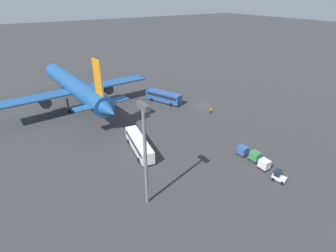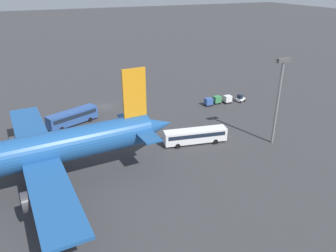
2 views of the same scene
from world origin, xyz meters
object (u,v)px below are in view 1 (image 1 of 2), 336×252
object	(u,v)px
shuttle_bus_near	(164,96)
cargo_cart_green	(255,156)
baggage_tug	(279,176)
worker_person	(211,110)
airplane	(75,87)
shuttle_bus_far	(139,144)
cargo_cart_white	(264,164)
cargo_cart_blue	(243,150)

from	to	relation	value
shuttle_bus_near	cargo_cart_green	size ratio (longest dim) A/B	5.84
baggage_tug	worker_person	bearing A→B (deg)	-34.03
airplane	baggage_tug	xyz separation A→B (m)	(-53.66, -21.02, -5.70)
shuttle_bus_far	cargo_cart_white	world-z (taller)	shuttle_bus_far
shuttle_bus_near	baggage_tug	distance (m)	44.13
shuttle_bus_near	worker_person	distance (m)	15.98
cargo_cart_blue	cargo_cart_white	bearing A→B (deg)	178.07
cargo_cart_green	shuttle_bus_near	bearing A→B (deg)	-2.27
shuttle_bus_far	cargo_cart_green	xyz separation A→B (m)	(-16.09, -18.04, -0.65)
shuttle_bus_near	cargo_cart_blue	xyz separation A→B (m)	(-34.55, 1.99, -0.78)
worker_person	cargo_cart_white	bearing A→B (deg)	161.02
baggage_tug	worker_person	distance (m)	31.06
baggage_tug	cargo_cart_green	bearing A→B (deg)	-27.38
cargo_cart_green	cargo_cart_blue	xyz separation A→B (m)	(2.87, 0.51, 0.00)
airplane	cargo_cart_green	bearing A→B (deg)	-159.02
cargo_cart_green	shuttle_bus_far	bearing A→B (deg)	48.27
airplane	cargo_cart_green	size ratio (longest dim) A/B	24.17
cargo_cart_green	cargo_cart_blue	world-z (taller)	same
baggage_tug	cargo_cart_white	distance (m)	3.79
worker_person	cargo_cart_white	xyz separation A→B (m)	(-25.84, 8.89, 0.32)
airplane	shuttle_bus_near	distance (m)	26.09
shuttle_bus_near	shuttle_bus_far	size ratio (longest dim) A/B	0.92
airplane	baggage_tug	world-z (taller)	airplane
airplane	cargo_cart_green	xyz separation A→B (m)	(-47.05, -22.32, -5.45)
shuttle_bus_near	cargo_cart_blue	world-z (taller)	shuttle_bus_near
airplane	cargo_cart_white	distance (m)	54.67
cargo_cart_white	cargo_cart_green	size ratio (longest dim) A/B	1.00
airplane	cargo_cart_blue	size ratio (longest dim) A/B	24.17
airplane	worker_person	xyz separation A→B (m)	(-24.08, -30.51, -5.77)
shuttle_bus_far	cargo_cart_white	xyz separation A→B (m)	(-18.97, -17.34, -0.65)
cargo_cart_blue	baggage_tug	bearing A→B (deg)	175.22
baggage_tug	cargo_cart_white	xyz separation A→B (m)	(3.73, -0.60, 0.25)
shuttle_bus_far	worker_person	world-z (taller)	shuttle_bus_far
cargo_cart_white	cargo_cart_blue	distance (m)	5.75
airplane	cargo_cart_white	world-z (taller)	airplane
shuttle_bus_near	cargo_cart_green	world-z (taller)	shuttle_bus_near
airplane	baggage_tug	distance (m)	57.91
worker_person	airplane	bearing A→B (deg)	51.71
shuttle_bus_near	cargo_cart_white	xyz separation A→B (m)	(-40.30, 2.18, -0.78)
worker_person	cargo_cart_blue	xyz separation A→B (m)	(-20.09, 8.69, 0.32)
baggage_tug	cargo_cart_green	world-z (taller)	baggage_tug
worker_person	cargo_cart_green	bearing A→B (deg)	160.38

